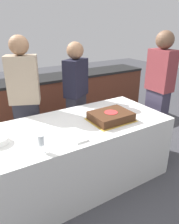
{
  "coord_description": "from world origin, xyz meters",
  "views": [
    {
      "loc": [
        -0.96,
        -1.88,
        1.77
      ],
      "look_at": [
        0.21,
        0.0,
        0.86
      ],
      "focal_mm": 35.0,
      "sensor_mm": 36.0,
      "label": 1
    }
  ],
  "objects_px": {
    "person_cutting_cake": "(76,96)",
    "person_seated_right": "(158,93)",
    "cake": "(111,116)",
    "wine_glass": "(41,141)",
    "person_standing_back": "(25,101)"
  },
  "relations": [
    {
      "from": "wine_glass",
      "to": "person_seated_right",
      "type": "relative_size",
      "value": 0.09
    },
    {
      "from": "cake",
      "to": "person_cutting_cake",
      "type": "relative_size",
      "value": 0.31
    },
    {
      "from": "cake",
      "to": "person_cutting_cake",
      "type": "xyz_separation_m",
      "value": [
        -0.0,
        0.81,
        0.01
      ]
    },
    {
      "from": "cake",
      "to": "wine_glass",
      "type": "xyz_separation_m",
      "value": [
        -0.88,
        -0.21,
        0.06
      ]
    },
    {
      "from": "person_seated_right",
      "to": "person_standing_back",
      "type": "xyz_separation_m",
      "value": [
        -1.59,
        0.68,
        -0.03
      ]
    },
    {
      "from": "person_cutting_cake",
      "to": "wine_glass",
      "type": "bearing_deg",
      "value": 17.99
    },
    {
      "from": "wine_glass",
      "to": "person_seated_right",
      "type": "xyz_separation_m",
      "value": [
        1.76,
        0.33,
        0.04
      ]
    },
    {
      "from": "person_cutting_cake",
      "to": "person_standing_back",
      "type": "bearing_deg",
      "value": -30.95
    },
    {
      "from": "cake",
      "to": "person_seated_right",
      "type": "relative_size",
      "value": 0.28
    },
    {
      "from": "wine_glass",
      "to": "person_standing_back",
      "type": "height_order",
      "value": "person_standing_back"
    },
    {
      "from": "person_cutting_cake",
      "to": "person_seated_right",
      "type": "bearing_deg",
      "value": 111.05
    },
    {
      "from": "person_cutting_cake",
      "to": "person_seated_right",
      "type": "distance_m",
      "value": 1.11
    },
    {
      "from": "person_seated_right",
      "to": "person_standing_back",
      "type": "height_order",
      "value": "person_seated_right"
    },
    {
      "from": "wine_glass",
      "to": "person_standing_back",
      "type": "distance_m",
      "value": 1.03
    },
    {
      "from": "person_seated_right",
      "to": "person_standing_back",
      "type": "bearing_deg",
      "value": -113.34
    }
  ]
}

